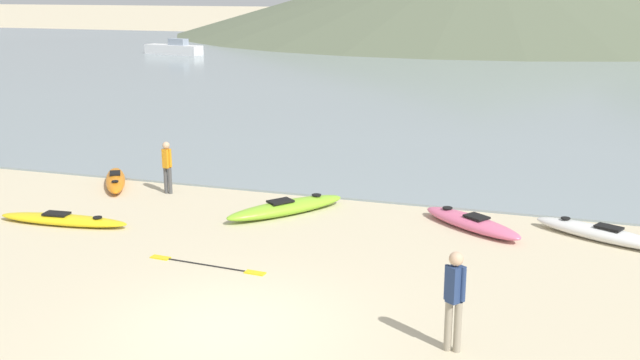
{
  "coord_description": "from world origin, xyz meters",
  "views": [
    {
      "loc": [
        5.3,
        -10.95,
        5.79
      ],
      "look_at": [
        -1.09,
        8.42,
        0.5
      ],
      "focal_mm": 42.0,
      "sensor_mm": 36.0,
      "label": 1
    }
  ],
  "objects_px": {
    "kayak_on_sand_0": "(472,223)",
    "kayak_on_sand_4": "(63,220)",
    "kayak_on_sand_3": "(601,233)",
    "person_near_foreground": "(454,295)",
    "person_near_waterline": "(167,164)",
    "moored_boat_1": "(174,49)",
    "kayak_on_sand_2": "(286,207)",
    "loose_paddle": "(206,265)",
    "kayak_on_sand_1": "(115,180)"
  },
  "relations": [
    {
      "from": "kayak_on_sand_2",
      "to": "kayak_on_sand_3",
      "type": "xyz_separation_m",
      "value": [
        7.77,
        0.36,
        -0.01
      ]
    },
    {
      "from": "kayak_on_sand_0",
      "to": "kayak_on_sand_2",
      "type": "bearing_deg",
      "value": -177.02
    },
    {
      "from": "person_near_foreground",
      "to": "loose_paddle",
      "type": "bearing_deg",
      "value": 158.29
    },
    {
      "from": "kayak_on_sand_1",
      "to": "loose_paddle",
      "type": "xyz_separation_m",
      "value": [
        5.6,
        -5.16,
        -0.15
      ]
    },
    {
      "from": "person_near_waterline",
      "to": "moored_boat_1",
      "type": "relative_size",
      "value": 0.27
    },
    {
      "from": "kayak_on_sand_2",
      "to": "kayak_on_sand_4",
      "type": "bearing_deg",
      "value": -152.85
    },
    {
      "from": "kayak_on_sand_4",
      "to": "person_near_waterline",
      "type": "bearing_deg",
      "value": 72.75
    },
    {
      "from": "person_near_foreground",
      "to": "moored_boat_1",
      "type": "bearing_deg",
      "value": 123.47
    },
    {
      "from": "moored_boat_1",
      "to": "person_near_waterline",
      "type": "bearing_deg",
      "value": -61.26
    },
    {
      "from": "person_near_foreground",
      "to": "kayak_on_sand_1",
      "type": "bearing_deg",
      "value": 146.56
    },
    {
      "from": "person_near_waterline",
      "to": "person_near_foreground",
      "type": "bearing_deg",
      "value": -37.55
    },
    {
      "from": "kayak_on_sand_1",
      "to": "kayak_on_sand_3",
      "type": "distance_m",
      "value": 13.69
    },
    {
      "from": "kayak_on_sand_4",
      "to": "person_near_waterline",
      "type": "height_order",
      "value": "person_near_waterline"
    },
    {
      "from": "kayak_on_sand_4",
      "to": "moored_boat_1",
      "type": "height_order",
      "value": "moored_boat_1"
    },
    {
      "from": "kayak_on_sand_2",
      "to": "person_near_foreground",
      "type": "bearing_deg",
      "value": -49.85
    },
    {
      "from": "person_near_foreground",
      "to": "person_near_waterline",
      "type": "distance_m",
      "value": 11.64
    },
    {
      "from": "kayak_on_sand_3",
      "to": "loose_paddle",
      "type": "height_order",
      "value": "kayak_on_sand_3"
    },
    {
      "from": "kayak_on_sand_4",
      "to": "person_near_waterline",
      "type": "relative_size",
      "value": 2.33
    },
    {
      "from": "kayak_on_sand_1",
      "to": "kayak_on_sand_2",
      "type": "xyz_separation_m",
      "value": [
        5.9,
        -1.13,
        0.02
      ]
    },
    {
      "from": "kayak_on_sand_2",
      "to": "moored_boat_1",
      "type": "xyz_separation_m",
      "value": [
        -26.01,
        41.07,
        0.35
      ]
    },
    {
      "from": "kayak_on_sand_2",
      "to": "moored_boat_1",
      "type": "relative_size",
      "value": 0.58
    },
    {
      "from": "moored_boat_1",
      "to": "kayak_on_sand_2",
      "type": "bearing_deg",
      "value": -57.65
    },
    {
      "from": "kayak_on_sand_1",
      "to": "moored_boat_1",
      "type": "xyz_separation_m",
      "value": [
        -20.12,
        39.95,
        0.37
      ]
    },
    {
      "from": "moored_boat_1",
      "to": "loose_paddle",
      "type": "bearing_deg",
      "value": -60.31
    },
    {
      "from": "kayak_on_sand_3",
      "to": "person_near_foreground",
      "type": "bearing_deg",
      "value": -110.69
    },
    {
      "from": "kayak_on_sand_4",
      "to": "person_near_foreground",
      "type": "relative_size",
      "value": 2.06
    },
    {
      "from": "kayak_on_sand_3",
      "to": "moored_boat_1",
      "type": "xyz_separation_m",
      "value": [
        -33.79,
        40.71,
        0.36
      ]
    },
    {
      "from": "person_near_foreground",
      "to": "kayak_on_sand_2",
      "type": "bearing_deg",
      "value": 130.15
    },
    {
      "from": "kayak_on_sand_1",
      "to": "moored_boat_1",
      "type": "relative_size",
      "value": 0.5
    },
    {
      "from": "kayak_on_sand_2",
      "to": "loose_paddle",
      "type": "relative_size",
      "value": 1.17
    },
    {
      "from": "person_near_waterline",
      "to": "moored_boat_1",
      "type": "xyz_separation_m",
      "value": [
        -22.06,
        40.24,
        -0.34
      ]
    },
    {
      "from": "loose_paddle",
      "to": "person_near_waterline",
      "type": "bearing_deg",
      "value": 126.87
    },
    {
      "from": "kayak_on_sand_2",
      "to": "kayak_on_sand_3",
      "type": "relative_size",
      "value": 1.0
    },
    {
      "from": "kayak_on_sand_4",
      "to": "moored_boat_1",
      "type": "relative_size",
      "value": 0.63
    },
    {
      "from": "kayak_on_sand_1",
      "to": "person_near_foreground",
      "type": "bearing_deg",
      "value": -33.44
    },
    {
      "from": "kayak_on_sand_4",
      "to": "moored_boat_1",
      "type": "distance_m",
      "value": 48.44
    },
    {
      "from": "moored_boat_1",
      "to": "loose_paddle",
      "type": "height_order",
      "value": "moored_boat_1"
    },
    {
      "from": "person_near_waterline",
      "to": "kayak_on_sand_4",
      "type": "bearing_deg",
      "value": -107.25
    },
    {
      "from": "kayak_on_sand_0",
      "to": "kayak_on_sand_3",
      "type": "bearing_deg",
      "value": 2.18
    },
    {
      "from": "kayak_on_sand_3",
      "to": "person_near_foreground",
      "type": "distance_m",
      "value": 7.12
    },
    {
      "from": "kayak_on_sand_0",
      "to": "moored_boat_1",
      "type": "bearing_deg",
      "value": 127.02
    },
    {
      "from": "kayak_on_sand_1",
      "to": "kayak_on_sand_3",
      "type": "relative_size",
      "value": 0.85
    },
    {
      "from": "person_near_waterline",
      "to": "moored_boat_1",
      "type": "height_order",
      "value": "person_near_waterline"
    },
    {
      "from": "person_near_waterline",
      "to": "loose_paddle",
      "type": "bearing_deg",
      "value": -53.13
    },
    {
      "from": "kayak_on_sand_4",
      "to": "loose_paddle",
      "type": "relative_size",
      "value": 1.27
    },
    {
      "from": "kayak_on_sand_4",
      "to": "loose_paddle",
      "type": "distance_m",
      "value": 4.94
    },
    {
      "from": "kayak_on_sand_0",
      "to": "person_near_foreground",
      "type": "height_order",
      "value": "person_near_foreground"
    },
    {
      "from": "moored_boat_1",
      "to": "loose_paddle",
      "type": "xyz_separation_m",
      "value": [
        25.72,
        -45.11,
        -0.52
      ]
    },
    {
      "from": "kayak_on_sand_0",
      "to": "kayak_on_sand_4",
      "type": "distance_m",
      "value": 10.18
    },
    {
      "from": "moored_boat_1",
      "to": "kayak_on_sand_0",
      "type": "bearing_deg",
      "value": -52.98
    }
  ]
}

